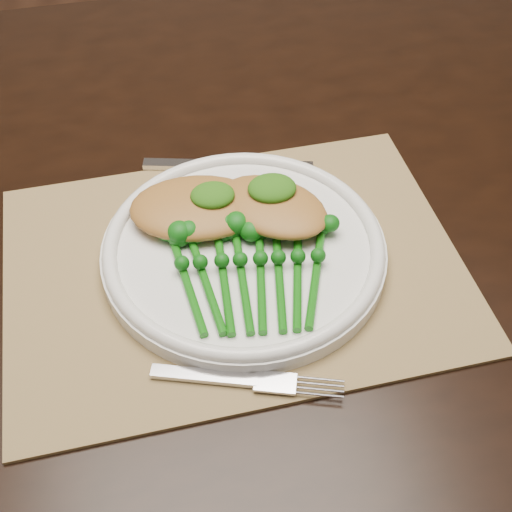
{
  "coord_description": "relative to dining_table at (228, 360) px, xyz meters",
  "views": [
    {
      "loc": [
        -0.06,
        -0.61,
        1.29
      ],
      "look_at": [
        0.0,
        -0.14,
        0.78
      ],
      "focal_mm": 50.0,
      "sensor_mm": 36.0,
      "label": 1
    }
  ],
  "objects": [
    {
      "name": "floor",
      "position": [
        0.02,
        -0.02,
        -0.38
      ],
      "size": [
        4.0,
        4.0,
        0.0
      ],
      "primitive_type": "plane",
      "color": "#502E1B",
      "rests_on": "ground"
    },
    {
      "name": "dining_table",
      "position": [
        0.0,
        0.0,
        0.0
      ],
      "size": [
        1.67,
        1.04,
        0.75
      ],
      "rotation": [
        0.0,
        0.0,
        0.09
      ],
      "color": "black",
      "rests_on": "ground"
    },
    {
      "name": "placemat",
      "position": [
        0.0,
        -0.14,
        0.37
      ],
      "size": [
        0.49,
        0.38,
        0.0
      ],
      "primitive_type": "cube",
      "rotation": [
        0.0,
        0.0,
        0.1
      ],
      "color": "olive",
      "rests_on": "dining_table"
    },
    {
      "name": "dinner_plate",
      "position": [
        0.01,
        -0.13,
        0.39
      ],
      "size": [
        0.29,
        0.29,
        0.03
      ],
      "color": "white",
      "rests_on": "placemat"
    },
    {
      "name": "knife",
      "position": [
        -0.01,
        0.01,
        0.38
      ],
      "size": [
        0.2,
        0.05,
        0.01
      ],
      "rotation": [
        0.0,
        0.0,
        -0.17
      ],
      "color": "silver",
      "rests_on": "placemat"
    },
    {
      "name": "fork",
      "position": [
        0.01,
        -0.29,
        0.38
      ],
      "size": [
        0.17,
        0.06,
        0.01
      ],
      "rotation": [
        0.0,
        0.0,
        -0.25
      ],
      "color": "silver",
      "rests_on": "placemat"
    },
    {
      "name": "chicken_fillet_left",
      "position": [
        -0.03,
        -0.09,
        0.41
      ],
      "size": [
        0.15,
        0.11,
        0.03
      ],
      "primitive_type": "ellipsoid",
      "rotation": [
        0.0,
        0.0,
        -0.07
      ],
      "color": "#AA7331",
      "rests_on": "dinner_plate"
    },
    {
      "name": "chicken_fillet_right",
      "position": [
        0.05,
        -0.1,
        0.41
      ],
      "size": [
        0.15,
        0.14,
        0.02
      ],
      "primitive_type": "ellipsoid",
      "rotation": [
        0.0,
        0.0,
        -0.7
      ],
      "color": "#AA7331",
      "rests_on": "dinner_plate"
    },
    {
      "name": "pesto_dollop_left",
      "position": [
        -0.01,
        -0.09,
        0.42
      ],
      "size": [
        0.05,
        0.04,
        0.02
      ],
      "primitive_type": "ellipsoid",
      "color": "#19480A",
      "rests_on": "chicken_fillet_left"
    },
    {
      "name": "pesto_dollop_right",
      "position": [
        0.05,
        -0.09,
        0.43
      ],
      "size": [
        0.05,
        0.04,
        0.02
      ],
      "primitive_type": "ellipsoid",
      "color": "#19480A",
      "rests_on": "chicken_fillet_right"
    },
    {
      "name": "broccolini_bundle",
      "position": [
        0.02,
        -0.18,
        0.4
      ],
      "size": [
        0.15,
        0.17,
        0.04
      ],
      "rotation": [
        0.0,
        0.0,
        -0.06
      ],
      "color": "#0E580B",
      "rests_on": "dinner_plate"
    }
  ]
}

